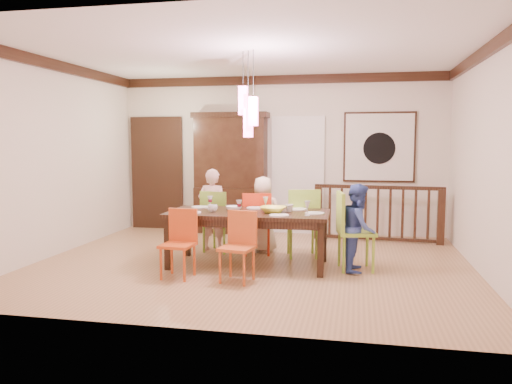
% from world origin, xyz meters
% --- Properties ---
extents(floor, '(6.00, 6.00, 0.00)m').
position_xyz_m(floor, '(0.00, 0.00, 0.00)').
color(floor, '#9E764C').
rests_on(floor, ground).
extents(ceiling, '(6.00, 6.00, 0.00)m').
position_xyz_m(ceiling, '(0.00, 0.00, 2.90)').
color(ceiling, white).
rests_on(ceiling, wall_back).
extents(wall_back, '(6.00, 0.00, 6.00)m').
position_xyz_m(wall_back, '(0.00, 2.50, 1.45)').
color(wall_back, beige).
rests_on(wall_back, floor).
extents(wall_left, '(0.00, 5.00, 5.00)m').
position_xyz_m(wall_left, '(-3.00, 0.00, 1.45)').
color(wall_left, beige).
rests_on(wall_left, floor).
extents(wall_right, '(0.00, 5.00, 5.00)m').
position_xyz_m(wall_right, '(3.00, 0.00, 1.45)').
color(wall_right, beige).
rests_on(wall_right, floor).
extents(crown_molding, '(6.00, 5.00, 0.16)m').
position_xyz_m(crown_molding, '(0.00, 0.00, 2.82)').
color(crown_molding, black).
rests_on(crown_molding, wall_back).
extents(panel_door, '(1.04, 0.07, 2.24)m').
position_xyz_m(panel_door, '(-2.40, 2.45, 1.05)').
color(panel_door, black).
rests_on(panel_door, wall_back).
extents(white_doorway, '(0.97, 0.05, 2.22)m').
position_xyz_m(white_doorway, '(0.35, 2.46, 1.05)').
color(white_doorway, silver).
rests_on(white_doorway, wall_back).
extents(painting, '(1.25, 0.06, 1.25)m').
position_xyz_m(painting, '(1.80, 2.46, 1.60)').
color(painting, black).
rests_on(painting, wall_back).
extents(pendant_cluster, '(0.27, 0.21, 1.14)m').
position_xyz_m(pendant_cluster, '(-0.02, -0.11, 2.11)').
color(pendant_cluster, '#FF4C8C').
rests_on(pendant_cluster, ceiling).
extents(dining_table, '(2.19, 1.03, 0.75)m').
position_xyz_m(dining_table, '(-0.02, -0.11, 0.67)').
color(dining_table, black).
rests_on(dining_table, floor).
extents(chair_far_left, '(0.50, 0.50, 0.95)m').
position_xyz_m(chair_far_left, '(-0.66, 0.67, 0.55)').
color(chair_far_left, '#81B437').
rests_on(chair_far_left, floor).
extents(chair_far_mid, '(0.51, 0.51, 0.94)m').
position_xyz_m(chair_far_mid, '(-0.05, 0.62, 0.54)').
color(chair_far_mid, red).
rests_on(chair_far_mid, floor).
extents(chair_far_right, '(0.55, 0.55, 1.02)m').
position_xyz_m(chair_far_right, '(0.64, 0.58, 0.58)').
color(chair_far_right, '#8BBD39').
rests_on(chair_far_right, floor).
extents(chair_near_left, '(0.41, 0.41, 0.85)m').
position_xyz_m(chair_near_left, '(-0.76, -0.89, 0.49)').
color(chair_near_left, '#C64717').
rests_on(chair_near_left, floor).
extents(chair_near_mid, '(0.44, 0.44, 0.85)m').
position_xyz_m(chair_near_mid, '(0.01, -0.91, 0.49)').
color(chair_near_mid, '#C45221').
rests_on(chair_near_mid, floor).
extents(chair_end_right, '(0.55, 0.55, 1.04)m').
position_xyz_m(chair_end_right, '(1.43, -0.05, 0.60)').
color(chair_end_right, '#96C537').
rests_on(chair_end_right, floor).
extents(china_hutch, '(1.41, 0.46, 2.23)m').
position_xyz_m(china_hutch, '(-0.88, 2.30, 1.12)').
color(china_hutch, black).
rests_on(china_hutch, floor).
extents(balustrade, '(2.16, 0.24, 0.96)m').
position_xyz_m(balustrade, '(1.78, 1.95, 0.50)').
color(balustrade, black).
rests_on(balustrade, floor).
extents(person_far_left, '(0.48, 0.32, 1.28)m').
position_xyz_m(person_far_left, '(-0.77, 0.72, 0.64)').
color(person_far_left, '#FFC8C2').
rests_on(person_far_left, floor).
extents(person_far_mid, '(0.59, 0.40, 1.17)m').
position_xyz_m(person_far_mid, '(0.02, 0.77, 0.59)').
color(person_far_mid, beige).
rests_on(person_far_mid, floor).
extents(person_end_right, '(0.46, 0.58, 1.16)m').
position_xyz_m(person_end_right, '(1.46, -0.10, 0.58)').
color(person_end_right, '#3D55AA').
rests_on(person_end_right, floor).
extents(serving_bowl, '(0.36, 0.36, 0.08)m').
position_xyz_m(serving_bowl, '(0.33, -0.16, 0.79)').
color(serving_bowl, yellow).
rests_on(serving_bowl, dining_table).
extents(small_bowl, '(0.27, 0.27, 0.07)m').
position_xyz_m(small_bowl, '(-0.23, -0.08, 0.78)').
color(small_bowl, white).
rests_on(small_bowl, dining_table).
extents(cup_left, '(0.14, 0.14, 0.10)m').
position_xyz_m(cup_left, '(-0.49, -0.25, 0.80)').
color(cup_left, silver).
rests_on(cup_left, dining_table).
extents(cup_right, '(0.12, 0.12, 0.10)m').
position_xyz_m(cup_right, '(0.53, -0.02, 0.80)').
color(cup_right, silver).
rests_on(cup_right, dining_table).
extents(plate_far_left, '(0.26, 0.26, 0.01)m').
position_xyz_m(plate_far_left, '(-0.79, 0.15, 0.76)').
color(plate_far_left, white).
rests_on(plate_far_left, dining_table).
extents(plate_far_mid, '(0.26, 0.26, 0.01)m').
position_xyz_m(plate_far_mid, '(0.01, 0.23, 0.76)').
color(plate_far_mid, white).
rests_on(plate_far_mid, dining_table).
extents(plate_far_right, '(0.26, 0.26, 0.01)m').
position_xyz_m(plate_far_right, '(0.62, 0.23, 0.76)').
color(plate_far_right, white).
rests_on(plate_far_right, dining_table).
extents(plate_near_left, '(0.26, 0.26, 0.01)m').
position_xyz_m(plate_near_left, '(-0.74, -0.39, 0.76)').
color(plate_near_left, white).
rests_on(plate_near_left, dining_table).
extents(plate_near_mid, '(0.26, 0.26, 0.01)m').
position_xyz_m(plate_near_mid, '(0.45, -0.41, 0.76)').
color(plate_near_mid, white).
rests_on(plate_near_mid, dining_table).
extents(plate_end_right, '(0.26, 0.26, 0.01)m').
position_xyz_m(plate_end_right, '(0.88, -0.13, 0.76)').
color(plate_end_right, white).
rests_on(plate_end_right, dining_table).
extents(wine_glass_a, '(0.08, 0.08, 0.19)m').
position_xyz_m(wine_glass_a, '(-0.60, 0.00, 0.84)').
color(wine_glass_a, '#590C19').
rests_on(wine_glass_a, dining_table).
extents(wine_glass_b, '(0.08, 0.08, 0.19)m').
position_xyz_m(wine_glass_b, '(0.19, 0.04, 0.84)').
color(wine_glass_b, silver).
rests_on(wine_glass_b, dining_table).
extents(wine_glass_c, '(0.08, 0.08, 0.19)m').
position_xyz_m(wine_glass_c, '(-0.08, -0.40, 0.84)').
color(wine_glass_c, '#590C19').
rests_on(wine_glass_c, dining_table).
extents(wine_glass_d, '(0.08, 0.08, 0.19)m').
position_xyz_m(wine_glass_d, '(0.80, -0.32, 0.84)').
color(wine_glass_d, silver).
rests_on(wine_glass_d, dining_table).
extents(napkin, '(0.18, 0.14, 0.01)m').
position_xyz_m(napkin, '(-0.08, -0.49, 0.76)').
color(napkin, '#D83359').
rests_on(napkin, dining_table).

